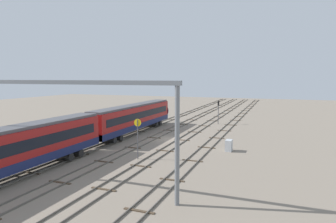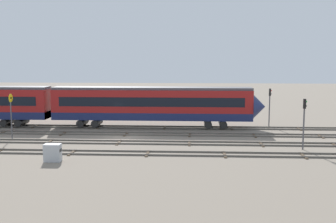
{
  "view_description": "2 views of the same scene",
  "coord_description": "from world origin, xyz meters",
  "px_view_note": "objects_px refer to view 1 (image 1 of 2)",
  "views": [
    {
      "loc": [
        -41.77,
        -16.07,
        9.53
      ],
      "look_at": [
        5.05,
        1.86,
        3.69
      ],
      "focal_mm": 31.37,
      "sensor_mm": 36.0,
      "label": 1
    },
    {
      "loc": [
        7.33,
        -43.09,
        8.5
      ],
      "look_at": [
        4.76,
        1.06,
        2.78
      ],
      "focal_mm": 44.68,
      "sensor_mm": 36.0,
      "label": 2
    }
  ],
  "objects_px": {
    "overhead_gantry": "(73,108)",
    "signal_light_trackside_approach": "(218,109)",
    "speed_sign_distant_end": "(138,133)",
    "signal_light_trackside_departure": "(157,107)",
    "relay_cabinet": "(229,146)"
  },
  "relations": [
    {
      "from": "speed_sign_distant_end",
      "to": "signal_light_trackside_approach",
      "type": "distance_m",
      "value": 29.5
    },
    {
      "from": "overhead_gantry",
      "to": "relay_cabinet",
      "type": "distance_m",
      "value": 21.4
    },
    {
      "from": "signal_light_trackside_approach",
      "to": "relay_cabinet",
      "type": "bearing_deg",
      "value": -165.21
    },
    {
      "from": "overhead_gantry",
      "to": "signal_light_trackside_departure",
      "type": "xyz_separation_m",
      "value": [
        38.77,
        8.82,
        -3.9
      ]
    },
    {
      "from": "signal_light_trackside_approach",
      "to": "relay_cabinet",
      "type": "distance_m",
      "value": 22.62
    },
    {
      "from": "overhead_gantry",
      "to": "speed_sign_distant_end",
      "type": "distance_m",
      "value": 10.97
    },
    {
      "from": "speed_sign_distant_end",
      "to": "relay_cabinet",
      "type": "distance_m",
      "value": 12.25
    },
    {
      "from": "signal_light_trackside_approach",
      "to": "signal_light_trackside_departure",
      "type": "bearing_deg",
      "value": 93.18
    },
    {
      "from": "speed_sign_distant_end",
      "to": "signal_light_trackside_departure",
      "type": "height_order",
      "value": "speed_sign_distant_end"
    },
    {
      "from": "speed_sign_distant_end",
      "to": "relay_cabinet",
      "type": "relative_size",
      "value": 3.25
    },
    {
      "from": "relay_cabinet",
      "to": "signal_light_trackside_departure",
      "type": "bearing_deg",
      "value": 42.12
    },
    {
      "from": "overhead_gantry",
      "to": "speed_sign_distant_end",
      "type": "height_order",
      "value": "overhead_gantry"
    },
    {
      "from": "signal_light_trackside_approach",
      "to": "signal_light_trackside_departure",
      "type": "xyz_separation_m",
      "value": [
        -0.74,
        13.26,
        -0.02
      ]
    },
    {
      "from": "speed_sign_distant_end",
      "to": "relay_cabinet",
      "type": "height_order",
      "value": "speed_sign_distant_end"
    },
    {
      "from": "overhead_gantry",
      "to": "signal_light_trackside_approach",
      "type": "xyz_separation_m",
      "value": [
        39.51,
        -4.44,
        -3.87
      ]
    }
  ]
}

